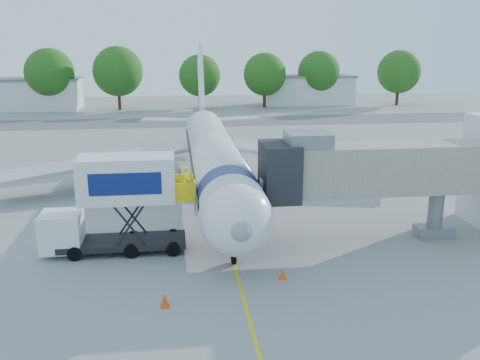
{
  "coord_description": "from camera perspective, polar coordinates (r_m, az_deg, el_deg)",
  "views": [
    {
      "loc": [
        -2.93,
        -35.87,
        11.6
      ],
      "look_at": [
        1.01,
        -4.13,
        3.2
      ],
      "focal_mm": 40.0,
      "sensor_mm": 36.0,
      "label": 1
    }
  ],
  "objects": [
    {
      "name": "safety_cone_b",
      "position": [
        24.72,
        -8.05,
        -12.6
      ],
      "size": [
        0.41,
        0.41,
        0.66
      ],
      "color": "#DE510B",
      "rests_on": "ground"
    },
    {
      "name": "outbuilding_left",
      "position": [
        99.49,
        -21.9,
        8.52
      ],
      "size": [
        18.4,
        8.4,
        5.3
      ],
      "color": "silver",
      "rests_on": "ground"
    },
    {
      "name": "ground_tug",
      "position": [
        20.03,
        -5.81,
        -18.06
      ],
      "size": [
        4.11,
        2.86,
        1.49
      ],
      "rotation": [
        0.0,
        0.0,
        0.27
      ],
      "color": "white",
      "rests_on": "ground"
    },
    {
      "name": "outbuilding_right",
      "position": [
        101.39,
        7.28,
        9.55
      ],
      "size": [
        16.4,
        7.4,
        5.3
      ],
      "color": "silver",
      "rests_on": "ground"
    },
    {
      "name": "ground",
      "position": [
        37.81,
        -2.29,
        -3.16
      ],
      "size": [
        160.0,
        160.0,
        0.0
      ],
      "primitive_type": "plane",
      "color": "gray",
      "rests_on": "ground"
    },
    {
      "name": "tree_d",
      "position": [
        95.05,
        -4.33,
        11.05
      ],
      "size": [
        7.22,
        7.22,
        9.21
      ],
      "color": "#382314",
      "rests_on": "ground"
    },
    {
      "name": "tree_c",
      "position": [
        93.9,
        -12.9,
        11.23
      ],
      "size": [
        8.36,
        8.36,
        10.67
      ],
      "color": "#382314",
      "rests_on": "ground"
    },
    {
      "name": "tree_e",
      "position": [
        95.42,
        2.65,
        11.2
      ],
      "size": [
        7.45,
        7.45,
        9.5
      ],
      "color": "#382314",
      "rests_on": "ground"
    },
    {
      "name": "tree_b",
      "position": [
        95.95,
        -19.64,
        10.71
      ],
      "size": [
        8.13,
        8.13,
        10.36
      ],
      "color": "#382314",
      "rests_on": "ground"
    },
    {
      "name": "aircraft",
      "position": [
        41.02,
        -2.82,
        2.52
      ],
      "size": [
        34.17,
        37.73,
        11.35
      ],
      "color": "white",
      "rests_on": "ground"
    },
    {
      "name": "jet_bridge",
      "position": [
        31.71,
        13.28,
        1.09
      ],
      "size": [
        13.9,
        3.2,
        6.6
      ],
      "color": "#ADA494",
      "rests_on": "ground"
    },
    {
      "name": "safety_cone_a",
      "position": [
        27.17,
        4.59,
        -9.94
      ],
      "size": [
        0.38,
        0.38,
        0.6
      ],
      "color": "#DE510B",
      "rests_on": "ground"
    },
    {
      "name": "taxiway_strip",
      "position": [
        78.78,
        -4.9,
        6.2
      ],
      "size": [
        120.0,
        10.0,
        0.01
      ],
      "primitive_type": "cube",
      "color": "#59595B",
      "rests_on": "ground"
    },
    {
      "name": "catering_hiloader",
      "position": [
        30.37,
        -13.08,
        -2.6
      ],
      "size": [
        8.5,
        2.44,
        5.5
      ],
      "color": "black",
      "rests_on": "ground"
    },
    {
      "name": "guidance_line",
      "position": [
        37.81,
        -2.29,
        -3.15
      ],
      "size": [
        0.15,
        70.0,
        0.01
      ],
      "primitive_type": "cube",
      "color": "yellow",
      "rests_on": "ground"
    },
    {
      "name": "tree_f",
      "position": [
        100.2,
        8.4,
        11.31
      ],
      "size": [
        7.63,
        7.63,
        9.72
      ],
      "color": "#382314",
      "rests_on": "ground"
    },
    {
      "name": "tree_g",
      "position": [
        102.76,
        16.59,
        10.99
      ],
      "size": [
        7.73,
        7.73,
        9.86
      ],
      "color": "#382314",
      "rests_on": "ground"
    }
  ]
}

